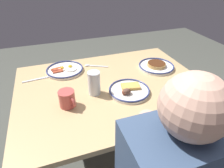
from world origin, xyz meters
name	(u,v)px	position (x,y,z in m)	size (l,w,h in m)	color
ground_plane	(112,158)	(0.00, 0.00, 0.00)	(6.00, 6.00, 0.00)	#484A43
dining_table	(112,96)	(0.00, 0.00, 0.67)	(1.21, 0.92, 0.75)	tan
plate_near_main	(156,66)	(-0.39, -0.12, 0.77)	(0.26, 0.26, 0.04)	white
plate_center_pancakes	(65,70)	(0.27, -0.29, 0.77)	(0.27, 0.27, 0.04)	silver
plate_far_companion	(129,90)	(-0.07, 0.11, 0.77)	(0.25, 0.25, 0.05)	silver
coffee_mug	(67,99)	(0.30, 0.12, 0.80)	(0.09, 0.12, 0.10)	#BF4C47
drinking_glass	(94,84)	(0.13, 0.05, 0.82)	(0.07, 0.07, 0.15)	silver
fork_near	(189,109)	(-0.31, 0.36, 0.76)	(0.19, 0.04, 0.01)	silver
butter_knife	(38,79)	(0.45, -0.24, 0.76)	(0.21, 0.04, 0.01)	silver
tea_spoon	(93,66)	(0.05, -0.30, 0.76)	(0.17, 0.09, 0.01)	silver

